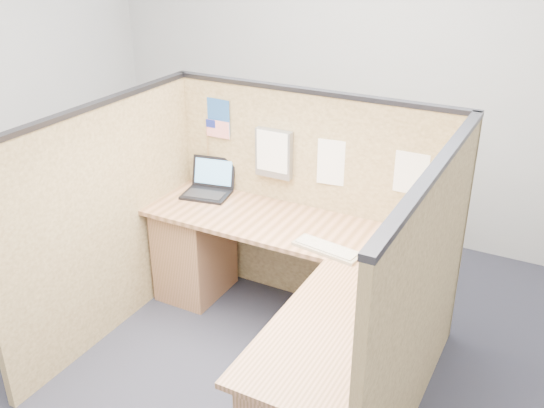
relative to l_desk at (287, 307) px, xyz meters
The scene contains 13 objects.
floor 0.52m from the l_desk, 122.80° to the right, with size 5.00×5.00×0.00m, color #222330.
wall_back 2.22m from the l_desk, 95.35° to the left, with size 5.00×5.00×0.00m, color #A8ABAD.
cubicle_partitions 0.44m from the l_desk, 142.47° to the left, with size 2.06×1.83×1.53m.
l_desk is the anchor object (origin of this frame).
laptop 1.13m from the l_desk, 147.48° to the left, with size 0.36×0.36×0.23m.
keyboard 0.43m from the l_desk, 49.06° to the left, with size 0.43×0.20×0.03m.
mouse 0.72m from the l_desk, 25.10° to the left, with size 0.10×0.06×0.04m, color silver.
hand_forearm 0.69m from the l_desk, 13.36° to the left, with size 0.10×0.36×0.07m.
blue_poster 1.41m from the l_desk, 142.19° to the left, with size 0.19×0.00×0.25m, color #21519B.
american_flag 1.36m from the l_desk, 143.38° to the left, with size 0.19×0.01×0.33m.
file_holder 1.04m from the l_desk, 123.61° to the left, with size 0.26×0.05×0.33m.
paper_left 0.97m from the l_desk, 90.42° to the left, with size 0.24×0.00×0.30m, color white.
paper_right 1.10m from the l_desk, 54.58° to the left, with size 0.21×0.00×0.26m, color white.
Camera 1 is at (1.51, -2.40, 2.49)m, focal length 40.00 mm.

